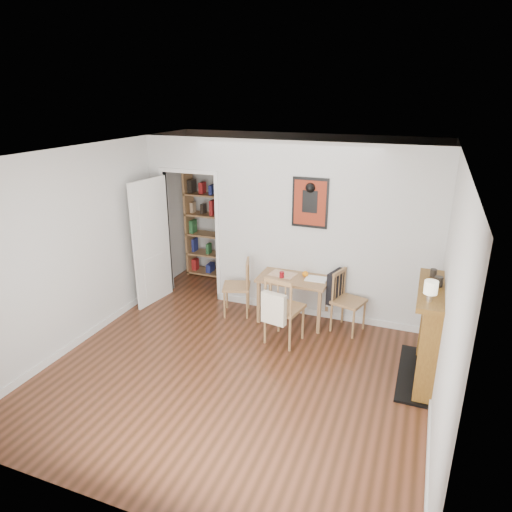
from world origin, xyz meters
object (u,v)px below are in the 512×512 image
at_px(mantel_lamp, 431,289).
at_px(ceramic_jar_b, 433,273).
at_px(notebook, 316,279).
at_px(chair_front, 284,308).
at_px(orange_fruit, 305,274).
at_px(bookshelf, 209,225).
at_px(red_glass, 282,275).
at_px(chair_left, 237,287).
at_px(ceramic_jar_a, 439,282).
at_px(fireplace, 430,331).
at_px(chair_right, 348,301).
at_px(dining_table, 294,282).

relative_size(mantel_lamp, ceramic_jar_b, 2.29).
bearing_deg(mantel_lamp, notebook, 140.63).
relative_size(chair_front, orange_fruit, 11.23).
height_order(notebook, ceramic_jar_b, ceramic_jar_b).
relative_size(bookshelf, orange_fruit, 22.40).
bearing_deg(red_glass, chair_front, -68.93).
xyz_separation_m(chair_front, ceramic_jar_b, (1.79, 0.16, 0.71)).
bearing_deg(ceramic_jar_b, bookshelf, 156.26).
height_order(chair_left, notebook, chair_left).
bearing_deg(notebook, chair_left, -173.47).
bearing_deg(ceramic_jar_a, chair_front, 176.32).
height_order(chair_front, fireplace, fireplace).
bearing_deg(red_glass, chair_right, 3.52).
distance_m(chair_front, fireplace, 1.84).
relative_size(notebook, mantel_lamp, 1.36).
height_order(fireplace, red_glass, fireplace).
bearing_deg(notebook, dining_table, -176.71).
distance_m(chair_right, orange_fruit, 0.71).
bearing_deg(red_glass, bookshelf, 144.98).
xyz_separation_m(chair_front, bookshelf, (-2.03, 1.84, 0.47)).
height_order(chair_left, mantel_lamp, mantel_lamp).
relative_size(chair_right, ceramic_jar_a, 7.69).
bearing_deg(bookshelf, ceramic_jar_a, -26.79).
xyz_separation_m(red_glass, mantel_lamp, (1.99, -1.12, 0.56)).
bearing_deg(chair_left, chair_front, -30.46).
xyz_separation_m(fireplace, ceramic_jar_a, (0.02, 0.07, 0.60)).
bearing_deg(ceramic_jar_b, dining_table, 164.75).
bearing_deg(notebook, chair_front, -111.07).
xyz_separation_m(orange_fruit, notebook, (0.17, -0.04, -0.04)).
relative_size(red_glass, mantel_lamp, 0.40).
xyz_separation_m(red_glass, ceramic_jar_a, (2.07, -0.69, 0.48)).
height_order(chair_front, bookshelf, bookshelf).
bearing_deg(chair_front, ceramic_jar_b, 5.06).
height_order(chair_front, orange_fruit, chair_front).
distance_m(chair_left, bookshelf, 1.78).
bearing_deg(ceramic_jar_b, orange_fruit, 161.62).
bearing_deg(orange_fruit, mantel_lamp, -37.27).
height_order(chair_front, notebook, chair_front).
bearing_deg(dining_table, ceramic_jar_b, -15.25).
distance_m(chair_right, mantel_lamp, 1.78).
distance_m(orange_fruit, ceramic_jar_a, 2.01).
bearing_deg(ceramic_jar_a, orange_fruit, 154.40).
distance_m(fireplace, red_glass, 2.19).
bearing_deg(dining_table, chair_front, -84.90).
relative_size(chair_right, ceramic_jar_b, 9.15).
bearing_deg(notebook, fireplace, -28.97).
bearing_deg(orange_fruit, ceramic_jar_b, -18.38).
height_order(bookshelf, notebook, bookshelf).
height_order(chair_right, fireplace, fireplace).
relative_size(fireplace, ceramic_jar_a, 10.86).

